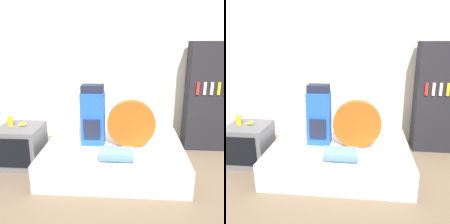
# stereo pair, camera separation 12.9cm
# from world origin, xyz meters

# --- Properties ---
(ground_plane) EXTENTS (16.00, 16.00, 0.00)m
(ground_plane) POSITION_xyz_m (0.00, 0.00, 0.00)
(ground_plane) COLOR brown
(wall_back) EXTENTS (8.00, 0.05, 2.60)m
(wall_back) POSITION_xyz_m (0.00, 1.82, 1.30)
(wall_back) COLOR silver
(wall_back) RESTS_ON ground_plane
(bed) EXTENTS (1.82, 1.39, 0.35)m
(bed) POSITION_xyz_m (0.07, 0.74, 0.17)
(bed) COLOR white
(bed) RESTS_ON ground_plane
(backpack) EXTENTS (0.30, 0.24, 0.80)m
(backpack) POSITION_xyz_m (-0.21, 0.74, 0.73)
(backpack) COLOR blue
(backpack) RESTS_ON bed
(tent_bag) EXTENTS (0.62, 0.12, 0.62)m
(tent_bag) POSITION_xyz_m (0.29, 0.70, 0.66)
(tent_bag) COLOR #D14C14
(tent_bag) RESTS_ON bed
(sleeping_roll) EXTENTS (0.39, 0.18, 0.18)m
(sleeping_roll) POSITION_xyz_m (0.13, 0.25, 0.44)
(sleeping_roll) COLOR #5B849E
(sleeping_roll) RESTS_ON bed
(television) EXTENTS (0.57, 0.58, 0.55)m
(television) POSITION_xyz_m (-1.23, 0.76, 0.28)
(television) COLOR #5B5B60
(television) RESTS_ON ground_plane
(canister) EXTENTS (0.07, 0.07, 0.16)m
(canister) POSITION_xyz_m (-1.36, 0.78, 0.63)
(canister) COLOR gold
(canister) RESTS_ON television
(banana_bunch) EXTENTS (0.12, 0.15, 0.03)m
(banana_bunch) POSITION_xyz_m (-1.20, 0.83, 0.57)
(banana_bunch) COLOR yellow
(banana_bunch) RESTS_ON television
(bookshelf) EXTENTS (0.63, 0.37, 1.68)m
(bookshelf) POSITION_xyz_m (1.47, 1.53, 0.84)
(bookshelf) COLOR black
(bookshelf) RESTS_ON ground_plane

